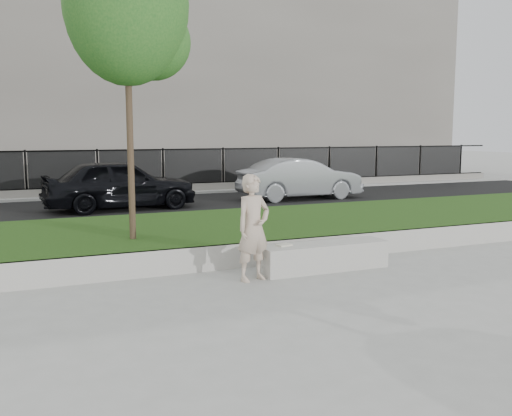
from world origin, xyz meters
name	(u,v)px	position (x,y,z in m)	size (l,w,h in m)	color
ground	(260,284)	(0.00, 0.00, 0.00)	(90.00, 90.00, 0.00)	gray
grass_bank	(198,236)	(0.00, 3.00, 0.20)	(34.00, 4.00, 0.40)	black
grass_kerb	(234,256)	(0.00, 1.04, 0.20)	(34.00, 0.08, 0.40)	#AAA79F
street	(139,209)	(0.00, 8.50, 0.02)	(34.00, 7.00, 0.04)	black
far_pavement	(112,192)	(0.00, 13.00, 0.06)	(34.00, 3.00, 0.12)	gray
iron_fence	(116,181)	(0.00, 12.00, 0.54)	(32.00, 0.30, 1.50)	slate
building_facade	(83,69)	(0.00, 20.00, 5.00)	(34.00, 10.00, 10.00)	#645D57
stone_bench	(324,256)	(1.27, 0.40, 0.22)	(2.11, 0.53, 0.43)	#AAA79F
man	(253,228)	(-0.01, 0.25, 0.79)	(0.57, 0.38, 1.57)	#C0A993
book	(284,245)	(0.60, 0.46, 0.44)	(0.22, 0.16, 0.03)	beige
young_tree	(131,10)	(-1.33, 2.16, 4.11)	(2.08, 1.99, 5.10)	#38281C
car_dark	(120,184)	(-0.48, 8.58, 0.75)	(1.67, 4.14, 1.41)	black
car_silver	(300,179)	(5.24, 8.79, 0.69)	(1.38, 3.95, 1.30)	gray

